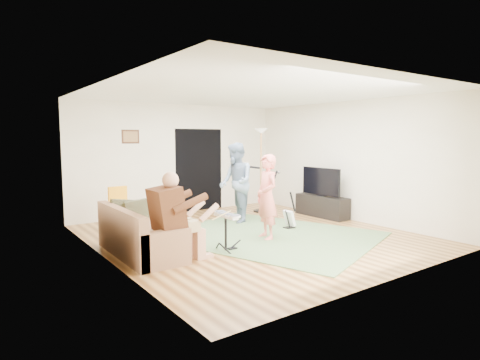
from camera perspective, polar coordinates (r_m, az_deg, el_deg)
name	(u,v)px	position (r m, az deg, el deg)	size (l,w,h in m)	color
floor	(252,236)	(7.78, 1.74, -7.90)	(6.00, 6.00, 0.00)	brown
walls	(252,166)	(7.57, 1.77, 2.06)	(5.50, 6.00, 2.70)	#EFE7CF
ceiling	(253,93)	(7.60, 1.80, 12.27)	(6.00, 6.00, 0.00)	white
window_blinds	(102,159)	(6.48, -19.07, 2.84)	(2.05, 2.05, 0.00)	olive
doorway	(199,170)	(10.39, -5.83, 1.44)	(2.10, 2.10, 0.00)	black
picture_frame	(130,137)	(9.60, -15.31, 5.97)	(0.42, 0.03, 0.32)	#3F2314
area_rug	(270,235)	(7.77, 4.30, -7.88)	(3.09, 3.76, 0.02)	#527346
sofa	(136,239)	(6.68, -14.53, -8.14)	(0.79, 1.93, 0.78)	#916748
drummer	(178,226)	(6.20, -8.80, -6.51)	(0.89, 0.50, 1.37)	#532C17
drum_kit	(226,234)	(6.68, -2.03, -7.73)	(0.35, 0.63, 0.65)	black
singer	(267,197)	(7.41, 3.85, -2.41)	(0.57, 0.38, 1.57)	#F8786C
microphone	(275,175)	(7.49, 5.06, 0.66)	(0.06, 0.06, 0.24)	black
guitarist	(236,183)	(8.86, -0.58, -0.37)	(0.86, 0.67, 1.77)	#748BAA
guitar_held	(243,168)	(8.95, 0.47, 1.75)	(0.12, 0.60, 0.26)	silver
guitar_spare	(290,218)	(8.39, 7.07, -5.39)	(0.28, 0.25, 0.77)	black
torchiere_lamp	(261,155)	(10.10, 3.01, 3.57)	(0.38, 0.38, 2.10)	black
dining_chair	(121,217)	(8.25, -16.57, -5.03)	(0.40, 0.42, 0.91)	beige
tv_cabinet	(322,206)	(9.78, 11.57, -3.66)	(0.40, 1.40, 0.50)	black
television	(321,181)	(9.66, 11.44, -0.18)	(0.06, 1.12, 0.64)	black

